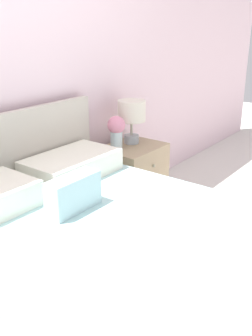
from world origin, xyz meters
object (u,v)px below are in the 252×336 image
bed (122,272)px  nightstand (133,179)px  table_lamp (132,114)px  flower_vase (117,130)px

bed → nightstand: bearing=34.2°
table_lamp → flower_vase: size_ratio=1.30×
table_lamp → flower_vase: 0.23m
flower_vase → nightstand: bearing=-14.7°
flower_vase → bed: bearing=-140.1°
nightstand → table_lamp: 0.52m
nightstand → table_lamp: bearing=44.4°
table_lamp → nightstand: bearing=-135.6°
bed → table_lamp: 1.45m
flower_vase → table_lamp: bearing=4.8°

